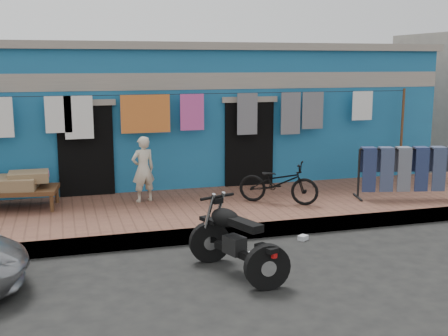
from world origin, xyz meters
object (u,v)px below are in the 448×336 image
jeans_rack (411,172)px  charpoy (6,192)px  bicycle (279,178)px  seated_person (143,169)px  motorcycle (237,239)px

jeans_rack → charpoy: bearing=170.2°
bicycle → seated_person: bearing=104.1°
seated_person → jeans_rack: seated_person is taller
bicycle → charpoy: bearing=112.0°
seated_person → charpoy: 2.56m
seated_person → charpoy: seated_person is taller
seated_person → charpoy: bearing=-18.4°
charpoy → jeans_rack: (7.73, -1.34, 0.21)m
charpoy → seated_person: bearing=-3.1°
seated_person → bicycle: seated_person is taller
motorcycle → jeans_rack: (4.42, 2.40, 0.26)m
bicycle → motorcycle: (-1.71, -2.73, -0.22)m
motorcycle → jeans_rack: size_ratio=0.76×
seated_person → bicycle: size_ratio=0.84×
seated_person → bicycle: (2.48, -0.87, -0.15)m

